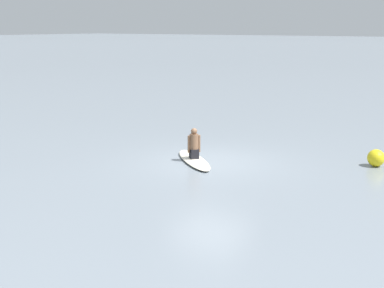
{
  "coord_description": "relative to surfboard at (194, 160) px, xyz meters",
  "views": [
    {
      "loc": [
        9.09,
        -14.16,
        4.22
      ],
      "look_at": [
        -0.4,
        -0.46,
        0.61
      ],
      "focal_mm": 51.4,
      "sensor_mm": 36.0,
      "label": 1
    }
  ],
  "objects": [
    {
      "name": "surfboard",
      "position": [
        0.0,
        0.0,
        0.0
      ],
      "size": [
        2.62,
        2.38,
        0.12
      ],
      "primitive_type": "ellipsoid",
      "rotation": [
        0.0,
        0.0,
        2.43
      ],
      "color": "silver",
      "rests_on": "ground"
    },
    {
      "name": "buoy_marker",
      "position": [
        4.91,
        2.67,
        0.21
      ],
      "size": [
        0.53,
        0.53,
        0.53
      ],
      "primitive_type": "sphere",
      "color": "yellow",
      "rests_on": "ground"
    },
    {
      "name": "ground_plane",
      "position": [
        0.46,
        0.27,
        -0.06
      ],
      "size": [
        400.0,
        400.0,
        0.0
      ],
      "primitive_type": "plane",
      "color": "gray"
    },
    {
      "name": "person_paddler",
      "position": [
        0.0,
        0.0,
        0.49
      ],
      "size": [
        0.41,
        0.4,
        0.96
      ],
      "rotation": [
        0.0,
        0.0,
        2.43
      ],
      "color": "black",
      "rests_on": "surfboard"
    }
  ]
}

